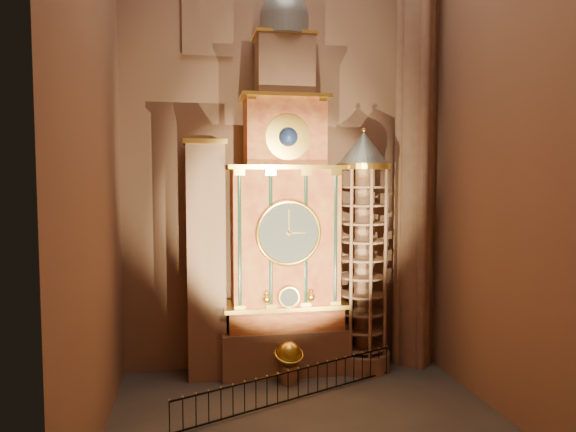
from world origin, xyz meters
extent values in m
plane|color=#383330|center=(0.00, 0.00, 0.00)|extent=(14.00, 14.00, 0.00)
plane|color=#91684E|center=(0.00, 6.00, 11.00)|extent=(22.00, 0.00, 22.00)
plane|color=#91684E|center=(-7.00, 0.00, 11.00)|extent=(0.00, 22.00, 22.00)
plane|color=#91684E|center=(7.00, 0.00, 11.00)|extent=(0.00, 22.00, 22.00)
cube|color=#8C634C|center=(0.00, 5.00, 1.00)|extent=(5.60, 2.20, 2.00)
cube|color=maroon|center=(0.00, 5.00, 2.50)|extent=(5.00, 2.00, 1.00)
cube|color=#F4C248|center=(0.00, 4.95, 3.05)|extent=(5.40, 2.30, 0.18)
cube|color=maroon|center=(0.00, 5.00, 6.00)|extent=(4.60, 2.00, 6.00)
cylinder|color=black|center=(-2.05, 4.14, 6.00)|extent=(0.32, 0.32, 5.60)
cylinder|color=black|center=(-0.75, 4.14, 6.00)|extent=(0.32, 0.32, 5.60)
cylinder|color=black|center=(0.75, 4.14, 6.00)|extent=(0.32, 0.32, 5.60)
cylinder|color=black|center=(2.05, 4.14, 6.00)|extent=(0.32, 0.32, 5.60)
cube|color=#F4C248|center=(0.00, 4.95, 9.05)|extent=(5.00, 2.25, 0.18)
cylinder|color=#2D3033|center=(0.00, 3.99, 6.30)|extent=(2.60, 0.12, 2.60)
torus|color=#F4C248|center=(0.00, 3.94, 6.30)|extent=(2.80, 0.16, 2.80)
cylinder|color=#F4C248|center=(0.00, 3.84, 3.60)|extent=(0.90, 0.10, 0.90)
sphere|color=#F4C248|center=(-0.95, 3.89, 3.55)|extent=(0.36, 0.36, 0.36)
sphere|color=#F4C248|center=(0.95, 3.89, 3.55)|extent=(0.36, 0.36, 0.36)
cube|color=maroon|center=(0.00, 5.00, 10.50)|extent=(3.40, 1.80, 3.00)
sphere|color=#0C103D|center=(0.00, 4.09, 10.30)|extent=(0.80, 0.80, 0.80)
cube|color=#F4C248|center=(0.00, 4.95, 12.05)|extent=(3.80, 2.00, 0.15)
cube|color=#8C634C|center=(0.00, 5.00, 13.30)|extent=(2.40, 1.60, 2.60)
sphere|color=slate|center=(0.00, 5.00, 15.40)|extent=(2.10, 2.10, 2.10)
cube|color=#8C634C|center=(-3.40, 5.00, 5.00)|extent=(1.60, 1.40, 10.00)
cube|color=#F4C248|center=(-3.40, 4.58, 3.00)|extent=(1.35, 0.10, 2.10)
cube|color=#541C16|center=(-3.40, 4.52, 3.00)|extent=(1.05, 0.04, 1.75)
cube|color=#F4C248|center=(-3.40, 4.58, 5.60)|extent=(1.35, 0.10, 2.10)
cube|color=#541C16|center=(-3.40, 4.52, 5.60)|extent=(1.05, 0.04, 1.75)
cube|color=#F4C248|center=(-3.40, 4.58, 8.20)|extent=(1.35, 0.10, 2.10)
cube|color=#541C16|center=(-3.40, 4.52, 8.20)|extent=(1.05, 0.04, 1.75)
cube|color=#F4C248|center=(-3.40, 5.00, 10.10)|extent=(1.80, 1.60, 0.20)
cylinder|color=#8C634C|center=(3.50, 4.70, 0.40)|extent=(2.50, 2.50, 0.80)
cylinder|color=#8C634C|center=(3.50, 4.70, 4.90)|extent=(0.70, 0.70, 8.20)
cylinder|color=#F4C248|center=(3.50, 4.70, 9.10)|extent=(2.40, 2.40, 0.25)
cone|color=slate|center=(3.50, 4.70, 9.90)|extent=(2.30, 2.30, 1.50)
sphere|color=#F4C248|center=(3.50, 4.70, 10.70)|extent=(0.20, 0.20, 0.20)
cylinder|color=#8C634C|center=(6.10, 5.00, 11.00)|extent=(1.60, 1.60, 22.00)
cylinder|color=#8C634C|center=(6.90, 5.00, 11.00)|extent=(0.44, 0.44, 22.00)
cylinder|color=#8C634C|center=(5.30, 5.00, 11.00)|extent=(0.44, 0.44, 22.00)
cylinder|color=#8C634C|center=(6.10, 5.80, 11.00)|extent=(0.44, 0.44, 22.00)
cylinder|color=#8C634C|center=(6.10, 4.20, 11.00)|extent=(0.44, 0.44, 22.00)
cylinder|color=#8C634C|center=(-0.06, 3.57, 0.39)|extent=(0.67, 0.67, 0.78)
sphere|color=gold|center=(-0.06, 3.57, 1.28)|extent=(1.00, 1.00, 1.00)
torus|color=gold|center=(-0.06, 3.57, 1.28)|extent=(1.34, 1.28, 0.54)
cube|color=black|center=(-0.22, 1.80, 1.20)|extent=(9.14, 3.95, 0.05)
cube|color=black|center=(-0.22, 1.80, 0.10)|extent=(9.14, 3.95, 0.05)
camera|label=1|loc=(-3.91, -17.03, 8.51)|focal=32.00mm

